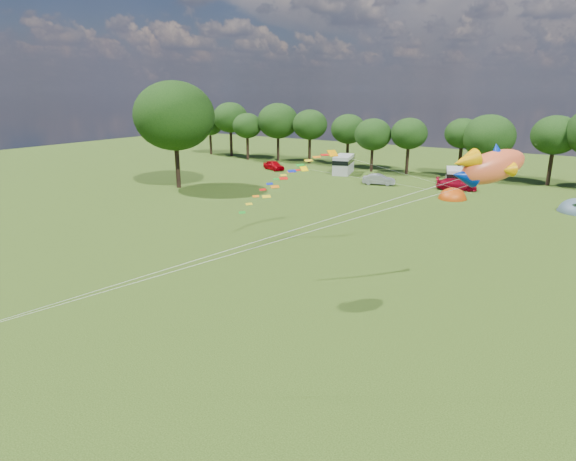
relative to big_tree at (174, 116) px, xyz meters
The scene contains 12 objects.
ground_plane 42.02m from the big_tree, 43.03° to the right, with size 180.00×180.00×0.00m, color #1A320C.
tree_line 44.52m from the big_tree, 37.40° to the left, with size 102.98×10.98×10.27m.
big_tree is the anchor object (origin of this frame).
car_a 20.22m from the big_tree, 83.24° to the left, with size 1.69×4.29×1.43m, color #B1000A.
car_b 27.51m from the big_tree, 37.41° to the left, with size 1.48×3.96×1.40m, color gray.
car_c 36.32m from the big_tree, 30.94° to the left, with size 2.01×4.79×1.44m, color #A2061C.
campervan_b 26.03m from the big_tree, 59.01° to the left, with size 3.79×5.96×2.71m.
campervan_c 36.64m from the big_tree, 34.81° to the left, with size 3.29×5.10×2.31m.
tent_orange 35.00m from the big_tree, 22.00° to the left, with size 3.22×3.52×2.52m.
fish_kite 48.29m from the big_tree, 30.15° to the right, with size 2.80×3.21×1.81m.
streamer_kite_b 24.99m from the big_tree, 24.06° to the right, with size 4.27×4.75×3.82m.
streamer_kite_c 32.81m from the big_tree, 28.82° to the right, with size 3.15×5.03×2.82m.
Camera 1 is at (15.34, -15.37, 12.25)m, focal length 30.00 mm.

